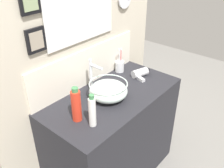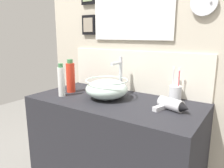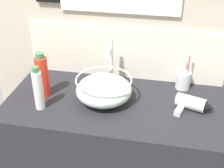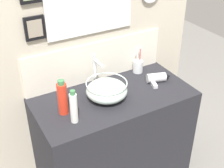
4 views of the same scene
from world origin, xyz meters
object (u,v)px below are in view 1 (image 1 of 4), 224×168
(toothbrush_cup, at_px, (120,66))
(lotion_bottle, at_px, (92,111))
(faucet, at_px, (92,74))
(glass_bowl_sink, at_px, (109,91))
(soap_dispenser, at_px, (76,105))
(hair_drier, at_px, (141,73))

(toothbrush_cup, distance_m, lotion_bottle, 0.74)
(faucet, relative_size, toothbrush_cup, 1.20)
(glass_bowl_sink, height_order, toothbrush_cup, toothbrush_cup)
(soap_dispenser, bearing_deg, toothbrush_cup, 16.93)
(hair_drier, bearing_deg, soap_dispenser, -178.77)
(faucet, distance_m, toothbrush_cup, 0.39)
(lotion_bottle, xyz_separation_m, soap_dispenser, (-0.02, 0.11, 0.01))
(lotion_bottle, relative_size, soap_dispenser, 0.94)
(toothbrush_cup, bearing_deg, hair_drier, -76.17)
(hair_drier, xyz_separation_m, lotion_bottle, (-0.71, -0.13, 0.07))
(lotion_bottle, distance_m, soap_dispenser, 0.11)
(hair_drier, height_order, toothbrush_cup, toothbrush_cup)
(soap_dispenser, bearing_deg, lotion_bottle, -77.64)
(glass_bowl_sink, distance_m, faucet, 0.18)
(glass_bowl_sink, bearing_deg, hair_drier, 1.44)
(faucet, relative_size, hair_drier, 1.35)
(hair_drier, relative_size, lotion_bottle, 0.86)
(toothbrush_cup, bearing_deg, faucet, -172.84)
(soap_dispenser, bearing_deg, faucet, 27.65)
(toothbrush_cup, bearing_deg, glass_bowl_sink, -151.68)
(glass_bowl_sink, relative_size, faucet, 1.06)
(glass_bowl_sink, height_order, faucet, faucet)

